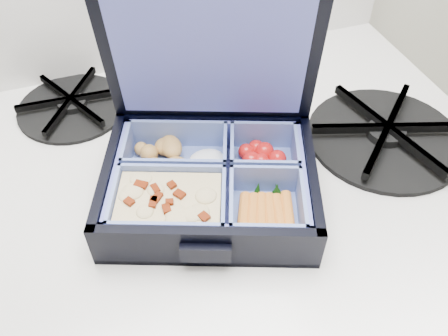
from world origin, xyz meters
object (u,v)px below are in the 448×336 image
object	(u,v)px
stove	(243,328)
burner_grate	(386,131)
fork	(202,126)
bento_box	(210,183)

from	to	relation	value
stove	burner_grate	distance (m)	0.52
burner_grate	fork	xyz separation A→B (m)	(-0.22, 0.10, -0.01)
burner_grate	stove	bearing A→B (deg)	173.94
stove	fork	size ratio (longest dim) A/B	5.56
burner_grate	fork	distance (m)	0.24
stove	bento_box	world-z (taller)	bento_box
bento_box	fork	world-z (taller)	bento_box
bento_box	stove	bearing A→B (deg)	50.92
stove	bento_box	size ratio (longest dim) A/B	4.04
burner_grate	fork	size ratio (longest dim) A/B	1.18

